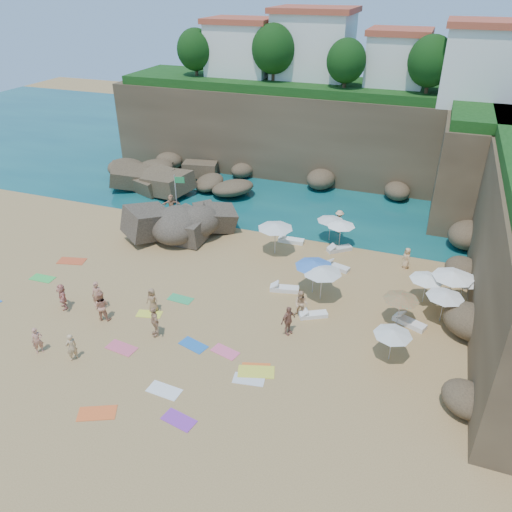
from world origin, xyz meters
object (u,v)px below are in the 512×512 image
(rock_outcrop, at_px, (174,231))
(person_stand_2, at_px, (339,221))
(person_stand_1, at_px, (101,306))
(parasol_2, at_px, (427,277))
(person_stand_3, at_px, (288,320))
(parasol_0, at_px, (331,219))
(person_stand_0, at_px, (37,340))
(person_stand_5, at_px, (171,204))
(lounger_0, at_px, (285,289))
(person_stand_4, at_px, (407,258))
(person_stand_6, at_px, (71,347))
(flag_pole, at_px, (177,194))
(parasol_1, at_px, (275,226))

(rock_outcrop, xyz_separation_m, person_stand_2, (12.15, 4.35, 0.91))
(rock_outcrop, height_order, person_stand_1, person_stand_1)
(parasol_2, distance_m, person_stand_3, 9.06)
(parasol_0, height_order, person_stand_0, parasol_0)
(rock_outcrop, bearing_deg, person_stand_2, 19.69)
(parasol_0, height_order, person_stand_1, parasol_0)
(rock_outcrop, relative_size, person_stand_5, 4.35)
(parasol_2, xyz_separation_m, lounger_0, (-8.36, -1.73, -1.65))
(person_stand_4, height_order, person_stand_6, person_stand_6)
(flag_pole, height_order, parasol_1, flag_pole)
(person_stand_2, distance_m, person_stand_3, 13.48)
(parasol_1, bearing_deg, parasol_2, -14.59)
(parasol_0, bearing_deg, person_stand_0, -122.75)
(rock_outcrop, bearing_deg, person_stand_6, -81.56)
(flag_pole, relative_size, parasol_1, 1.69)
(person_stand_0, distance_m, person_stand_3, 13.42)
(lounger_0, distance_m, person_stand_6, 13.11)
(flag_pole, distance_m, person_stand_3, 15.94)
(flag_pole, bearing_deg, lounger_0, -29.73)
(rock_outcrop, relative_size, person_stand_4, 4.92)
(parasol_1, height_order, person_stand_2, parasol_1)
(rock_outcrop, bearing_deg, flag_pole, 89.96)
(rock_outcrop, distance_m, person_stand_5, 3.51)
(parasol_0, height_order, parasol_2, parasol_2)
(rock_outcrop, height_order, person_stand_6, person_stand_6)
(parasol_2, distance_m, person_stand_0, 22.32)
(person_stand_2, bearing_deg, person_stand_4, -168.47)
(person_stand_1, xyz_separation_m, person_stand_6, (0.60, -3.49, -0.14))
(parasol_1, bearing_deg, flag_pole, 169.17)
(person_stand_3, xyz_separation_m, person_stand_4, (5.48, 9.72, -0.14))
(rock_outcrop, distance_m, person_stand_4, 17.65)
(person_stand_3, height_order, person_stand_6, person_stand_3)
(parasol_0, distance_m, person_stand_2, 1.81)
(person_stand_4, bearing_deg, person_stand_3, -60.75)
(parasol_2, relative_size, person_stand_1, 1.10)
(parasol_1, height_order, person_stand_4, parasol_1)
(rock_outcrop, xyz_separation_m, lounger_0, (10.68, -5.05, 0.14))
(rock_outcrop, xyz_separation_m, person_stand_0, (0.18, -15.22, 0.77))
(parasol_0, height_order, person_stand_6, parasol_0)
(parasol_2, relative_size, person_stand_5, 1.22)
(person_stand_1, relative_size, person_stand_5, 1.11)
(parasol_1, xyz_separation_m, person_stand_1, (-6.92, -10.97, -1.26))
(parasol_2, bearing_deg, person_stand_1, -154.65)
(parasol_0, xyz_separation_m, person_stand_4, (5.85, -2.22, -1.02))
(parasol_1, xyz_separation_m, person_stand_3, (3.58, -8.54, -1.31))
(person_stand_2, xyz_separation_m, person_stand_5, (-13.89, -1.42, -0.07))
(lounger_0, relative_size, person_stand_1, 0.97)
(person_stand_2, distance_m, person_stand_5, 13.96)
(person_stand_1, bearing_deg, person_stand_0, 54.81)
(parasol_2, distance_m, person_stand_4, 4.29)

